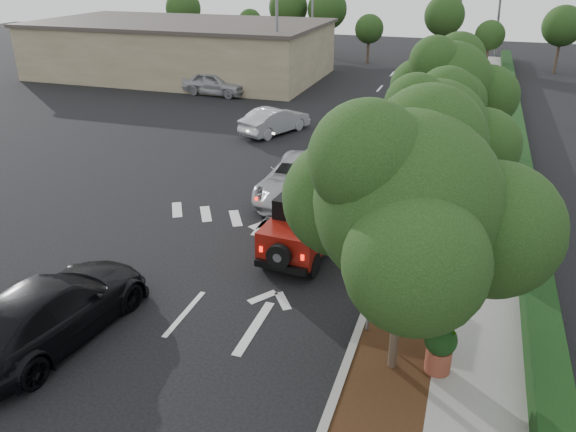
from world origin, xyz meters
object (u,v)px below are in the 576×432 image
at_px(red_jeep, 306,223).
at_px(speed_hump_sign, 371,272).
at_px(black_suv_oncoming, 52,310).
at_px(silver_suv_ahead, 299,179).

height_order(red_jeep, speed_hump_sign, speed_hump_sign).
relative_size(black_suv_oncoming, speed_hump_sign, 2.12).
distance_m(red_jeep, black_suv_oncoming, 7.82).
xyz_separation_m(red_jeep, black_suv_oncoming, (-4.63, -6.29, -0.21)).
relative_size(silver_suv_ahead, black_suv_oncoming, 0.99).
bearing_deg(speed_hump_sign, black_suv_oncoming, -164.85).
bearing_deg(speed_hump_sign, silver_suv_ahead, 114.23).
xyz_separation_m(red_jeep, speed_hump_sign, (2.74, -3.75, 0.80)).
xyz_separation_m(silver_suv_ahead, speed_hump_sign, (4.30, -8.05, 1.05)).
bearing_deg(silver_suv_ahead, speed_hump_sign, -63.23).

